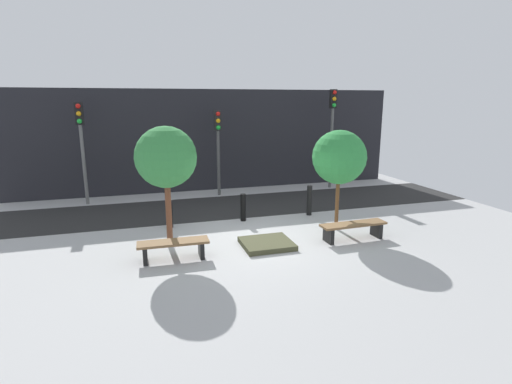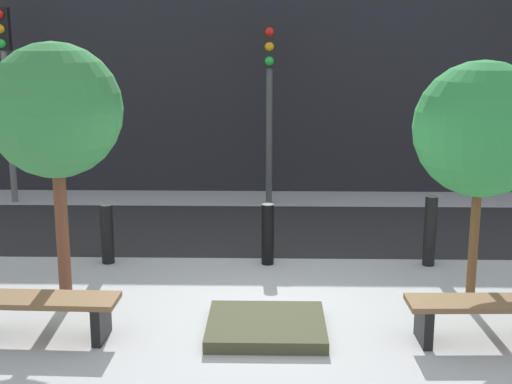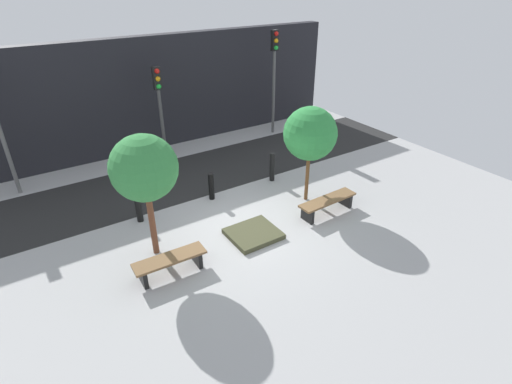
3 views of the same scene
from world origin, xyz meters
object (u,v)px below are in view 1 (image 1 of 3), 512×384
object	(u,v)px
bollard_far_left	(170,214)
bollard_left	(243,207)
bollard_center	(309,200)
traffic_light_mid_west	(218,137)
planter_bed	(267,244)
bench_left	(173,246)
bench_right	(353,228)
tree_behind_left_bench	(166,158)
traffic_light_mid_east	(332,121)
tree_behind_right_bench	(339,157)
traffic_light_west	(81,135)

from	to	relation	value
bollard_far_left	bollard_left	bearing A→B (deg)	0.00
bollard_center	traffic_light_mid_west	distance (m)	4.71
bollard_far_left	bollard_center	bearing A→B (deg)	0.00
planter_bed	bollard_left	bearing A→B (deg)	90.00
bench_left	traffic_light_mid_west	world-z (taller)	traffic_light_mid_west
bollard_left	bollard_center	xyz separation A→B (m)	(2.28, 0.00, 0.06)
bench_left	traffic_light_mid_west	bearing A→B (deg)	70.61
bench_right	tree_behind_left_bench	world-z (taller)	tree_behind_left_bench
bench_left	bench_right	size ratio (longest dim) A/B	0.90
bollard_far_left	traffic_light_mid_west	size ratio (longest dim) A/B	0.25
bench_right	traffic_light_mid_west	size ratio (longest dim) A/B	0.56
bench_left	traffic_light_mid_west	xyz separation A→B (m)	(2.42, 6.26, 2.00)
bollard_far_left	bollard_center	world-z (taller)	bollard_center
planter_bed	bollard_far_left	xyz separation A→B (m)	(-2.28, 2.37, 0.36)
bollard_center	traffic_light_mid_east	xyz separation A→B (m)	(2.66, 3.69, 2.36)
traffic_light_mid_west	traffic_light_mid_east	size ratio (longest dim) A/B	0.80
traffic_light_mid_west	bollard_left	bearing A→B (deg)	-90.00
bollard_center	planter_bed	bearing A→B (deg)	-133.86
bench_left	tree_behind_left_bench	bearing A→B (deg)	91.75
tree_behind_left_bench	traffic_light_mid_west	size ratio (longest dim) A/B	0.93
tree_behind_right_bench	traffic_light_west	bearing A→B (deg)	144.23
bollard_left	bollard_far_left	bearing A→B (deg)	180.00
bench_left	traffic_light_mid_west	distance (m)	7.00
tree_behind_left_bench	traffic_light_mid_east	size ratio (longest dim) A/B	0.75
tree_behind_left_bench	tree_behind_right_bench	distance (m)	4.84
bench_left	tree_behind_left_bench	xyz separation A→B (m)	(0.00, 0.96, 2.00)
traffic_light_mid_west	tree_behind_left_bench	bearing A→B (deg)	-114.55
bollard_far_left	bollard_center	distance (m)	4.55
traffic_light_mid_west	traffic_light_mid_east	distance (m)	4.97
bollard_center	bench_right	bearing A→B (deg)	-86.77
bollard_left	bollard_center	size ratio (longest dim) A/B	0.88
bollard_left	bollard_center	world-z (taller)	bollard_center
bench_right	traffic_light_west	world-z (taller)	traffic_light_west
planter_bed	tree_behind_left_bench	size ratio (longest dim) A/B	0.41
tree_behind_right_bench	bollard_left	bearing A→B (deg)	146.37
planter_bed	traffic_light_mid_east	world-z (taller)	traffic_light_mid_east
planter_bed	bench_left	bearing A→B (deg)	-175.28
bench_left	bench_right	world-z (taller)	bench_right
bench_left	bollard_far_left	distance (m)	2.57
bench_right	bollard_far_left	distance (m)	5.35
bench_left	bollard_left	xyz separation A→B (m)	(2.42, 2.57, 0.11)
bollard_center	traffic_light_west	world-z (taller)	traffic_light_west
traffic_light_west	traffic_light_mid_west	bearing A→B (deg)	-0.01
bollard_center	traffic_light_mid_east	size ratio (longest dim) A/B	0.24
bench_right	traffic_light_west	size ratio (longest dim) A/B	0.51
bench_left	tree_behind_right_bench	distance (m)	5.26
tree_behind_right_bench	bollard_center	distance (m)	2.30
traffic_light_west	traffic_light_mid_west	size ratio (longest dim) A/B	1.09
bench_left	traffic_light_west	world-z (taller)	traffic_light_west
planter_bed	bollard_left	distance (m)	2.40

